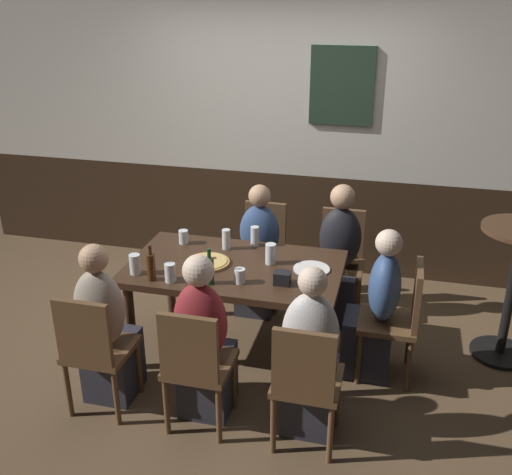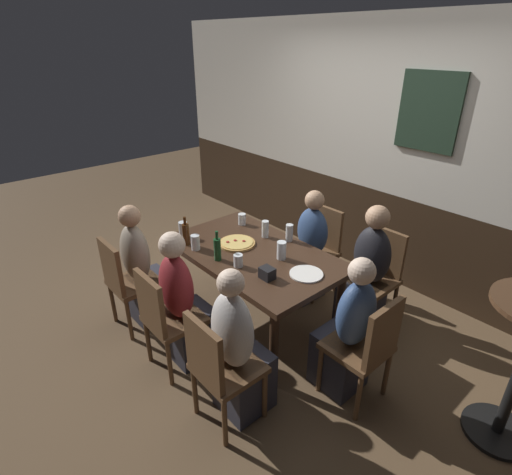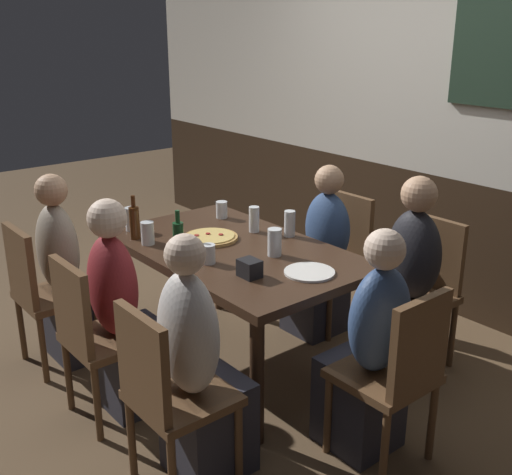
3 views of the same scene
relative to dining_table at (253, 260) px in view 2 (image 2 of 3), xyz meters
name	(u,v)px [view 2 (image 2 of 3)]	position (x,y,z in m)	size (l,w,h in m)	color
ground_plane	(254,321)	(0.00, 0.00, -0.66)	(12.00, 12.00, 0.00)	brown
wall_back	(374,154)	(0.00, 1.65, 0.65)	(6.40, 0.13, 2.60)	#332316
dining_table	(253,260)	(0.00, 0.00, 0.00)	(1.54, 0.92, 0.74)	#382316
chair_right_near	(219,366)	(0.68, -0.88, -0.16)	(0.40, 0.40, 0.88)	brown
chair_right_far	(377,272)	(0.68, 0.88, -0.16)	(0.40, 0.40, 0.88)	brown
chair_mid_near	(165,316)	(0.00, -0.88, -0.16)	(0.40, 0.40, 0.88)	brown
chair_mid_far	(319,245)	(0.00, 0.88, -0.16)	(0.40, 0.40, 0.88)	brown
chair_left_near	(126,280)	(-0.68, -0.88, -0.16)	(0.40, 0.40, 0.88)	brown
chair_head_east	(367,345)	(1.19, 0.00, -0.16)	(0.40, 0.40, 0.88)	brown
person_right_near	(239,355)	(0.68, -0.71, -0.17)	(0.34, 0.37, 1.16)	#2D2D38
person_right_far	(366,279)	(0.68, 0.71, -0.16)	(0.34, 0.37, 1.16)	#2D2D38
person_mid_near	(184,308)	(0.00, -0.71, -0.17)	(0.34, 0.37, 1.16)	#2D2D38
person_mid_far	(308,253)	(0.00, 0.71, -0.19)	(0.34, 0.37, 1.11)	#2D2D38
person_left_near	(143,274)	(-0.68, -0.71, -0.17)	(0.34, 0.37, 1.16)	#2D2D38
person_head_east	(347,336)	(1.02, 0.00, -0.19)	(0.37, 0.34, 1.12)	#2D2D38
pizza	(237,243)	(-0.20, -0.02, 0.10)	(0.32, 0.32, 0.03)	tan
beer_glass_tall	(238,261)	(0.11, -0.25, 0.13)	(0.08, 0.08, 0.10)	silver
beer_glass_half	(195,243)	(-0.36, -0.35, 0.15)	(0.08, 0.08, 0.13)	silver
pint_glass_stout	(289,234)	(0.06, 0.38, 0.15)	(0.07, 0.07, 0.16)	silver
tumbler_water	(242,219)	(-0.50, 0.28, 0.14)	(0.07, 0.07, 0.11)	silver
tumbler_short	(265,230)	(-0.14, 0.27, 0.15)	(0.06, 0.06, 0.16)	silver
highball_clear	(183,230)	(-0.64, -0.29, 0.15)	(0.08, 0.08, 0.14)	silver
pint_glass_amber	(281,251)	(0.25, 0.09, 0.15)	(0.08, 0.08, 0.15)	silver
beer_bottle_green	(217,249)	(-0.09, -0.31, 0.19)	(0.06, 0.06, 0.26)	#194723
beer_bottle_brown	(186,234)	(-0.49, -0.36, 0.19)	(0.06, 0.06, 0.26)	#42230F
plate_white_large	(306,274)	(0.55, 0.06, 0.09)	(0.26, 0.26, 0.01)	white
condiment_caddy	(267,273)	(0.39, -0.20, 0.13)	(0.11, 0.09, 0.09)	black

